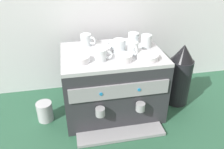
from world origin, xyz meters
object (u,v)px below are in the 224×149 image
object	(u,v)px
ceramic_cup_4	(119,45)
ceramic_cup_5	(146,41)
ceramic_bowl_0	(80,59)
ceramic_bowl_1	(102,50)
ceramic_bowl_3	(124,58)
ceramic_cup_2	(101,55)
ceramic_cup_0	(133,48)
milk_pitcher	(45,111)
coffee_grinder	(180,75)
ceramic_bowl_2	(148,57)
ceramic_cup_1	(86,40)
espresso_machine	(112,83)
ceramic_cup_3	(134,38)

from	to	relation	value
ceramic_cup_4	ceramic_cup_5	distance (m)	0.20
ceramic_bowl_0	ceramic_bowl_1	world-z (taller)	ceramic_bowl_1
ceramic_bowl_3	ceramic_cup_2	bearing A→B (deg)	167.21
ceramic_cup_0	milk_pitcher	xyz separation A→B (m)	(-0.58, 0.02, -0.41)
milk_pitcher	ceramic_cup_5	bearing A→B (deg)	6.55
ceramic_cup_2	coffee_grinder	size ratio (longest dim) A/B	0.23
ceramic_cup_2	coffee_grinder	distance (m)	0.63
ceramic_cup_4	ceramic_bowl_2	distance (m)	0.21
ceramic_bowl_2	ceramic_cup_1	bearing A→B (deg)	138.62
ceramic_cup_0	ceramic_cup_4	distance (m)	0.10
coffee_grinder	ceramic_cup_1	bearing A→B (deg)	165.03
ceramic_bowl_2	ceramic_bowl_3	distance (m)	0.14
ceramic_cup_0	ceramic_bowl_2	size ratio (longest dim) A/B	0.83
ceramic_bowl_0	ceramic_cup_1	bearing A→B (deg)	75.82
ceramic_cup_0	ceramic_cup_5	bearing A→B (deg)	39.63
ceramic_cup_0	ceramic_bowl_3	size ratio (longest dim) A/B	1.03
ceramic_cup_1	ceramic_bowl_2	world-z (taller)	ceramic_cup_1
espresso_machine	ceramic_bowl_3	size ratio (longest dim) A/B	6.25
espresso_machine	ceramic_cup_4	distance (m)	0.26
ceramic_cup_1	ceramic_cup_4	xyz separation A→B (m)	(0.19, -0.14, 0.00)
ceramic_cup_0	milk_pitcher	bearing A→B (deg)	178.38
ceramic_bowl_0	coffee_grinder	size ratio (longest dim) A/B	0.24
ceramic_bowl_1	ceramic_bowl_0	bearing A→B (deg)	-146.18
ceramic_cup_5	coffee_grinder	bearing A→B (deg)	-13.52
ceramic_bowl_2	coffee_grinder	size ratio (longest dim) A/B	0.28
ceramic_cup_3	milk_pitcher	size ratio (longest dim) A/B	0.77
ceramic_bowl_3	milk_pitcher	size ratio (longest dim) A/B	0.77
ceramic_cup_3	ceramic_cup_5	world-z (taller)	ceramic_cup_5
ceramic_cup_3	ceramic_cup_1	bearing A→B (deg)	177.52
ceramic_cup_0	ceramic_cup_3	xyz separation A→B (m)	(0.06, 0.19, -0.00)
espresso_machine	ceramic_cup_2	world-z (taller)	ceramic_cup_2
ceramic_cup_3	coffee_grinder	distance (m)	0.43
ceramic_bowl_3	ceramic_bowl_1	bearing A→B (deg)	128.68
ceramic_cup_4	ceramic_bowl_0	bearing A→B (deg)	-157.18
ceramic_cup_2	ceramic_cup_5	world-z (taller)	ceramic_cup_5
ceramic_cup_2	ceramic_cup_4	xyz separation A→B (m)	(0.13, 0.11, 0.00)
ceramic_cup_1	ceramic_bowl_0	world-z (taller)	ceramic_cup_1
ceramic_cup_2	ceramic_cup_3	distance (m)	0.35
ceramic_cup_0	ceramic_cup_1	size ratio (longest dim) A/B	1.05
ceramic_cup_3	ceramic_bowl_1	xyz separation A→B (m)	(-0.24, -0.14, -0.02)
ceramic_bowl_3	milk_pitcher	xyz separation A→B (m)	(-0.51, 0.09, -0.39)
coffee_grinder	ceramic_cup_4	bearing A→B (deg)	176.47
ceramic_cup_3	ceramic_cup_5	bearing A→B (deg)	-58.01
ceramic_cup_5	ceramic_bowl_3	world-z (taller)	ceramic_cup_5
ceramic_cup_4	coffee_grinder	distance (m)	0.51
ceramic_bowl_3	ceramic_cup_3	bearing A→B (deg)	63.19
ceramic_cup_0	coffee_grinder	distance (m)	0.45
ceramic_cup_0	ceramic_bowl_2	world-z (taller)	ceramic_cup_0
ceramic_cup_5	coffee_grinder	world-z (taller)	ceramic_cup_5
espresso_machine	ceramic_bowl_2	bearing A→B (deg)	-35.25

